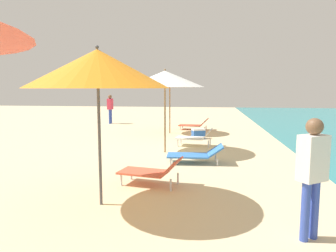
{
  "coord_description": "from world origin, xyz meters",
  "views": [
    {
      "loc": [
        1.71,
        8.11,
        1.97
      ],
      "look_at": [
        1.06,
        13.17,
        1.35
      ],
      "focal_mm": 33.57,
      "sensor_mm": 36.0,
      "label": 1
    }
  ],
  "objects_px": {
    "lounger_fifth_shoreside": "(195,137)",
    "lounger_fourth_shoreside": "(152,171)",
    "umbrella_fifth": "(165,79)",
    "person_walking_near": "(110,106)",
    "person_walking_far": "(312,167)",
    "umbrella_farthest": "(170,82)",
    "lounger_farthest_shoreside": "(194,124)",
    "cooler_box": "(198,134)",
    "umbrella_fourth": "(98,69)",
    "lounger_fifth_inland": "(196,154)"
  },
  "relations": [
    {
      "from": "person_walking_far",
      "to": "lounger_fifth_inland",
      "type": "bearing_deg",
      "value": -11.04
    },
    {
      "from": "lounger_fifth_shoreside",
      "to": "umbrella_fifth",
      "type": "bearing_deg",
      "value": 59.87
    },
    {
      "from": "umbrella_farthest",
      "to": "person_walking_far",
      "type": "relative_size",
      "value": 1.59
    },
    {
      "from": "lounger_fifth_shoreside",
      "to": "lounger_farthest_shoreside",
      "type": "height_order",
      "value": "lounger_fifth_shoreside"
    },
    {
      "from": "lounger_fifth_shoreside",
      "to": "umbrella_farthest",
      "type": "height_order",
      "value": "umbrella_farthest"
    },
    {
      "from": "lounger_fourth_shoreside",
      "to": "cooler_box",
      "type": "height_order",
      "value": "lounger_fourth_shoreside"
    },
    {
      "from": "lounger_fourth_shoreside",
      "to": "lounger_farthest_shoreside",
      "type": "distance_m",
      "value": 8.62
    },
    {
      "from": "umbrella_farthest",
      "to": "person_walking_near",
      "type": "bearing_deg",
      "value": 138.95
    },
    {
      "from": "umbrella_fifth",
      "to": "cooler_box",
      "type": "bearing_deg",
      "value": 71.01
    },
    {
      "from": "umbrella_farthest",
      "to": "umbrella_fourth",
      "type": "bearing_deg",
      "value": -90.8
    },
    {
      "from": "umbrella_fourth",
      "to": "lounger_farthest_shoreside",
      "type": "height_order",
      "value": "umbrella_fourth"
    },
    {
      "from": "lounger_fifth_inland",
      "to": "cooler_box",
      "type": "xyz_separation_m",
      "value": [
        -0.07,
        3.98,
        -0.05
      ]
    },
    {
      "from": "lounger_fifth_shoreside",
      "to": "lounger_fourth_shoreside",
      "type": "bearing_deg",
      "value": 88.19
    },
    {
      "from": "lounger_fifth_inland",
      "to": "lounger_farthest_shoreside",
      "type": "bearing_deg",
      "value": -90.49
    },
    {
      "from": "lounger_fourth_shoreside",
      "to": "lounger_fifth_inland",
      "type": "distance_m",
      "value": 2.15
    },
    {
      "from": "umbrella_fourth",
      "to": "lounger_fourth_shoreside",
      "type": "bearing_deg",
      "value": 60.52
    },
    {
      "from": "lounger_fourth_shoreside",
      "to": "lounger_fifth_shoreside",
      "type": "distance_m",
      "value": 4.48
    },
    {
      "from": "lounger_fourth_shoreside",
      "to": "lounger_farthest_shoreside",
      "type": "height_order",
      "value": "lounger_fourth_shoreside"
    },
    {
      "from": "lounger_farthest_shoreside",
      "to": "cooler_box",
      "type": "bearing_deg",
      "value": 102.59
    },
    {
      "from": "person_walking_far",
      "to": "lounger_farthest_shoreside",
      "type": "bearing_deg",
      "value": -22.76
    },
    {
      "from": "lounger_fourth_shoreside",
      "to": "person_walking_near",
      "type": "relative_size",
      "value": 0.85
    },
    {
      "from": "lounger_fifth_inland",
      "to": "cooler_box",
      "type": "height_order",
      "value": "lounger_fifth_inland"
    },
    {
      "from": "person_walking_far",
      "to": "umbrella_farthest",
      "type": "bearing_deg",
      "value": -15.57
    },
    {
      "from": "umbrella_farthest",
      "to": "lounger_fifth_shoreside",
      "type": "bearing_deg",
      "value": -67.06
    },
    {
      "from": "umbrella_fourth",
      "to": "umbrella_farthest",
      "type": "height_order",
      "value": "umbrella_fourth"
    },
    {
      "from": "lounger_fifth_inland",
      "to": "umbrella_fifth",
      "type": "bearing_deg",
      "value": -55.74
    },
    {
      "from": "umbrella_fifth",
      "to": "lounger_fifth_inland",
      "type": "distance_m",
      "value": 2.56
    },
    {
      "from": "umbrella_fourth",
      "to": "person_walking_near",
      "type": "height_order",
      "value": "umbrella_fourth"
    },
    {
      "from": "umbrella_farthest",
      "to": "lounger_farthest_shoreside",
      "type": "xyz_separation_m",
      "value": [
        1.01,
        1.28,
        -1.98
      ]
    },
    {
      "from": "umbrella_fourth",
      "to": "cooler_box",
      "type": "xyz_separation_m",
      "value": [
        1.4,
        7.14,
        -2.07
      ]
    },
    {
      "from": "person_walking_near",
      "to": "cooler_box",
      "type": "xyz_separation_m",
      "value": [
        4.98,
        -4.58,
        -0.76
      ]
    },
    {
      "from": "lounger_farthest_shoreside",
      "to": "cooler_box",
      "type": "relative_size",
      "value": 2.54
    },
    {
      "from": "umbrella_fifth",
      "to": "person_walking_near",
      "type": "bearing_deg",
      "value": 119.13
    },
    {
      "from": "lounger_fourth_shoreside",
      "to": "cooler_box",
      "type": "bearing_deg",
      "value": -85.64
    },
    {
      "from": "person_walking_far",
      "to": "cooler_box",
      "type": "relative_size",
      "value": 2.83
    },
    {
      "from": "umbrella_farthest",
      "to": "cooler_box",
      "type": "height_order",
      "value": "umbrella_farthest"
    },
    {
      "from": "person_walking_near",
      "to": "umbrella_farthest",
      "type": "bearing_deg",
      "value": -33.94
    },
    {
      "from": "person_walking_near",
      "to": "umbrella_fourth",
      "type": "bearing_deg",
      "value": -65.91
    },
    {
      "from": "umbrella_farthest",
      "to": "umbrella_fifth",
      "type": "bearing_deg",
      "value": -84.98
    },
    {
      "from": "lounger_fourth_shoreside",
      "to": "lounger_farthest_shoreside",
      "type": "xyz_separation_m",
      "value": [
        0.47,
        8.61,
        -0.05
      ]
    },
    {
      "from": "lounger_fifth_inland",
      "to": "cooler_box",
      "type": "bearing_deg",
      "value": -92.51
    },
    {
      "from": "lounger_fifth_inland",
      "to": "lounger_fifth_shoreside",
      "type": "bearing_deg",
      "value": -90.64
    },
    {
      "from": "lounger_fourth_shoreside",
      "to": "person_walking_far",
      "type": "bearing_deg",
      "value": 152.15
    },
    {
      "from": "lounger_farthest_shoreside",
      "to": "person_walking_near",
      "type": "bearing_deg",
      "value": -15.81
    },
    {
      "from": "lounger_fifth_inland",
      "to": "person_walking_near",
      "type": "xyz_separation_m",
      "value": [
        -5.05,
        8.56,
        0.72
      ]
    },
    {
      "from": "umbrella_fourth",
      "to": "lounger_fifth_shoreside",
      "type": "xyz_separation_m",
      "value": [
        1.35,
        5.59,
        -1.96
      ]
    },
    {
      "from": "umbrella_fourth",
      "to": "lounger_fourth_shoreside",
      "type": "relative_size",
      "value": 1.96
    },
    {
      "from": "umbrella_farthest",
      "to": "person_walking_near",
      "type": "distance_m",
      "value": 5.07
    },
    {
      "from": "umbrella_fourth",
      "to": "umbrella_farthest",
      "type": "relative_size",
      "value": 1.04
    },
    {
      "from": "lounger_fourth_shoreside",
      "to": "umbrella_fifth",
      "type": "relative_size",
      "value": 0.53
    }
  ]
}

